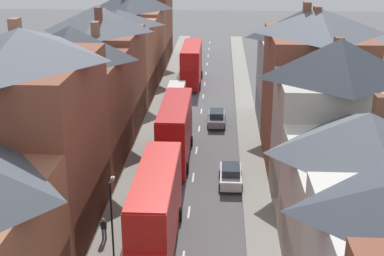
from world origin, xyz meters
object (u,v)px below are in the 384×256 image
(car_parked_left_a, at_px, (217,118))
(car_parked_right_a, at_px, (231,175))
(double_decker_bus_lead, at_px, (191,64))
(delivery_van, at_px, (176,94))
(pedestrian_mid_left, at_px, (104,228))
(street_lamp, at_px, (112,215))
(double_decker_bus_far_approaching, at_px, (156,207))
(double_decker_bus_mid_street, at_px, (175,130))

(car_parked_left_a, distance_m, car_parked_right_a, 14.54)
(double_decker_bus_lead, bearing_deg, delivery_van, -97.41)
(double_decker_bus_lead, distance_m, pedestrian_mid_left, 40.50)
(double_decker_bus_lead, distance_m, car_parked_right_a, 31.64)
(pedestrian_mid_left, distance_m, street_lamp, 3.32)
(double_decker_bus_lead, height_order, double_decker_bus_far_approaching, same)
(double_decker_bus_lead, distance_m, double_decker_bus_far_approaching, 40.60)
(double_decker_bus_lead, xyz_separation_m, street_lamp, (-2.44, -42.53, 0.43))
(delivery_van, bearing_deg, double_decker_bus_lead, 82.59)
(double_decker_bus_far_approaching, bearing_deg, delivery_van, 92.41)
(double_decker_bus_lead, relative_size, delivery_van, 2.08)
(double_decker_bus_lead, distance_m, double_decker_bus_mid_street, 26.23)
(double_decker_bus_mid_street, height_order, car_parked_right_a, double_decker_bus_mid_street)
(double_decker_bus_far_approaching, xyz_separation_m, street_lamp, (-2.44, -1.94, 0.43))
(double_decker_bus_mid_street, relative_size, car_parked_left_a, 2.43)
(pedestrian_mid_left, bearing_deg, double_decker_bus_mid_street, 75.89)
(double_decker_bus_far_approaching, distance_m, street_lamp, 3.14)
(double_decker_bus_far_approaching, bearing_deg, car_parked_right_a, 62.43)
(double_decker_bus_lead, bearing_deg, double_decker_bus_far_approaching, -90.00)
(car_parked_right_a, xyz_separation_m, pedestrian_mid_left, (-8.45, -9.11, 0.19))
(double_decker_bus_far_approaching, xyz_separation_m, delivery_van, (-1.29, 30.68, -1.48))
(car_parked_right_a, bearing_deg, car_parked_left_a, 95.13)
(pedestrian_mid_left, bearing_deg, car_parked_right_a, 47.15)
(double_decker_bus_far_approaching, xyz_separation_m, pedestrian_mid_left, (-3.54, 0.29, -1.78))
(double_decker_bus_lead, bearing_deg, double_decker_bus_mid_street, -90.00)
(double_decker_bus_mid_street, bearing_deg, delivery_van, 94.53)
(double_decker_bus_lead, distance_m, street_lamp, 42.61)
(double_decker_bus_far_approaching, distance_m, car_parked_left_a, 24.24)
(car_parked_left_a, relative_size, delivery_van, 0.85)
(double_decker_bus_lead, bearing_deg, street_lamp, -93.28)
(double_decker_bus_mid_street, xyz_separation_m, pedestrian_mid_left, (-3.54, -14.08, -1.78))
(double_decker_bus_far_approaching, relative_size, car_parked_right_a, 2.59)
(double_decker_bus_far_approaching, bearing_deg, pedestrian_mid_left, 175.26)
(double_decker_bus_mid_street, distance_m, street_lamp, 16.49)
(double_decker_bus_mid_street, xyz_separation_m, car_parked_right_a, (4.91, -4.97, -1.97))
(double_decker_bus_mid_street, bearing_deg, double_decker_bus_lead, 90.00)
(street_lamp, bearing_deg, car_parked_right_a, 57.04)
(double_decker_bus_mid_street, xyz_separation_m, street_lamp, (-2.44, -16.31, 0.43))
(double_decker_bus_mid_street, relative_size, car_parked_right_a, 2.59)
(double_decker_bus_lead, xyz_separation_m, car_parked_left_a, (3.61, -16.71, -1.99))
(double_decker_bus_far_approaching, distance_m, pedestrian_mid_left, 3.97)
(double_decker_bus_mid_street, relative_size, delivery_van, 2.08)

